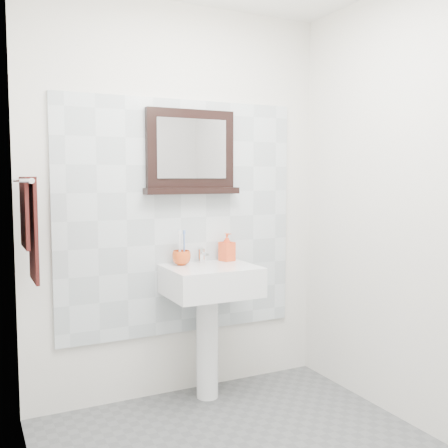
# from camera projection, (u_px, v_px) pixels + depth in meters

# --- Properties ---
(back_wall) EXTENTS (2.00, 0.01, 2.50)m
(back_wall) POSITION_uv_depth(u_px,v_px,m) (180.00, 202.00, 3.37)
(back_wall) COLOR silver
(back_wall) RESTS_ON ground
(left_wall) EXTENTS (0.01, 2.20, 2.50)m
(left_wall) POSITION_uv_depth(u_px,v_px,m) (37.00, 220.00, 1.95)
(left_wall) COLOR silver
(left_wall) RESTS_ON ground
(right_wall) EXTENTS (0.01, 2.20, 2.50)m
(right_wall) POSITION_uv_depth(u_px,v_px,m) (427.00, 207.00, 2.83)
(right_wall) COLOR silver
(right_wall) RESTS_ON ground
(splashback) EXTENTS (1.60, 0.02, 1.50)m
(splashback) POSITION_uv_depth(u_px,v_px,m) (180.00, 218.00, 3.37)
(splashback) COLOR silver
(splashback) RESTS_ON back_wall
(pedestal_sink) EXTENTS (0.55, 0.44, 0.96)m
(pedestal_sink) POSITION_uv_depth(u_px,v_px,m) (210.00, 295.00, 3.27)
(pedestal_sink) COLOR white
(pedestal_sink) RESTS_ON ground
(toothbrush_cup) EXTENTS (0.13, 0.13, 0.09)m
(toothbrush_cup) POSITION_uv_depth(u_px,v_px,m) (182.00, 258.00, 3.28)
(toothbrush_cup) COLOR #DC4D19
(toothbrush_cup) RESTS_ON pedestal_sink
(toothbrushes) EXTENTS (0.05, 0.04, 0.21)m
(toothbrushes) POSITION_uv_depth(u_px,v_px,m) (181.00, 245.00, 3.28)
(toothbrushes) COLOR white
(toothbrushes) RESTS_ON toothbrush_cup
(soap_dispenser) EXTENTS (0.10, 0.10, 0.19)m
(soap_dispenser) POSITION_uv_depth(u_px,v_px,m) (227.00, 247.00, 3.44)
(soap_dispenser) COLOR red
(soap_dispenser) RESTS_ON pedestal_sink
(framed_mirror) EXTENTS (0.63, 0.11, 0.53)m
(framed_mirror) POSITION_uv_depth(u_px,v_px,m) (191.00, 154.00, 3.34)
(framed_mirror) COLOR black
(framed_mirror) RESTS_ON back_wall
(towel_bar) EXTENTS (0.07, 0.40, 0.03)m
(towel_bar) POSITION_uv_depth(u_px,v_px,m) (27.00, 181.00, 2.71)
(towel_bar) COLOR silver
(towel_bar) RESTS_ON left_wall
(hand_towel) EXTENTS (0.06, 0.30, 0.55)m
(hand_towel) POSITION_uv_depth(u_px,v_px,m) (29.00, 221.00, 2.73)
(hand_towel) COLOR black
(hand_towel) RESTS_ON towel_bar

